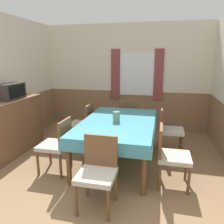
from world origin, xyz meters
name	(u,v)px	position (x,y,z in m)	size (l,w,h in m)	color
wall_back	(126,77)	(0.01, 4.01, 1.30)	(4.49, 0.10, 2.60)	silver
dining_table	(118,126)	(0.22, 2.00, 0.63)	(1.24, 2.01, 0.73)	teal
chair_left_near	(58,143)	(-0.63, 1.41, 0.48)	(0.44, 0.44, 0.87)	brown
chair_head_near	(98,169)	(0.22, 0.77, 0.48)	(0.44, 0.44, 0.87)	brown
chair_left_far	(84,122)	(-0.63, 2.58, 0.48)	(0.44, 0.44, 0.87)	brown
chair_right_near	(170,154)	(1.07, 1.41, 0.48)	(0.44, 0.44, 0.87)	brown
chair_right_far	(168,128)	(1.07, 2.58, 0.48)	(0.44, 0.44, 0.87)	brown
chair_head_window	(129,117)	(0.22, 3.23, 0.48)	(0.44, 0.44, 0.87)	brown
sideboard	(12,126)	(-1.81, 1.90, 0.53)	(0.46, 1.43, 1.04)	brown
tv	(11,91)	(-1.79, 1.95, 1.18)	(0.29, 0.54, 0.29)	#2D2823
vase	(116,117)	(0.20, 1.93, 0.82)	(0.12, 0.12, 0.18)	slate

